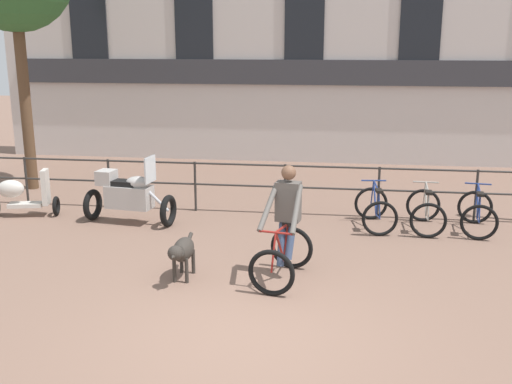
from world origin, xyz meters
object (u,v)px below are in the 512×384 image
object	(u,v)px
parked_motorcycle	(128,195)
parked_bicycle_near_lamp	(375,209)
parked_scooter	(23,194)
cyclist_with_bike	(285,229)
parked_bicycle_mid_left	(426,211)
parked_bicycle_mid_right	(477,213)
dog	(182,251)

from	to	relation	value
parked_motorcycle	parked_bicycle_near_lamp	bearing A→B (deg)	-77.75
parked_bicycle_near_lamp	parked_scooter	xyz separation A→B (m)	(-7.03, -0.21, 0.10)
parked_motorcycle	cyclist_with_bike	bearing A→B (deg)	-118.16
parked_bicycle_mid_left	parked_bicycle_mid_right	distance (m)	0.93
parked_motorcycle	parked_bicycle_mid_left	world-z (taller)	parked_motorcycle
cyclist_with_bike	parked_scooter	distance (m)	6.10
dog	cyclist_with_bike	bearing A→B (deg)	11.48
parked_bicycle_near_lamp	parked_bicycle_mid_right	world-z (taller)	same
parked_bicycle_mid_left	parked_bicycle_mid_right	xyz separation A→B (m)	(0.93, 0.00, 0.00)
dog	parked_scooter	distance (m)	4.92
cyclist_with_bike	parked_scooter	size ratio (longest dim) A/B	1.27
cyclist_with_bike	parked_motorcycle	distance (m)	4.04
dog	parked_motorcycle	distance (m)	3.18
parked_motorcycle	parked_bicycle_mid_right	world-z (taller)	parked_motorcycle
dog	parked_scooter	bearing A→B (deg)	146.42
parked_bicycle_near_lamp	parked_motorcycle	bearing A→B (deg)	-1.68
parked_motorcycle	parked_bicycle_near_lamp	distance (m)	4.76
parked_bicycle_mid_left	parked_bicycle_near_lamp	bearing A→B (deg)	2.44
parked_motorcycle	parked_bicycle_mid_right	bearing A→B (deg)	-78.99
cyclist_with_bike	parked_bicycle_mid_right	distance (m)	4.34
cyclist_with_bike	dog	xyz separation A→B (m)	(-1.50, -0.28, -0.31)
parked_motorcycle	parked_scooter	world-z (taller)	parked_motorcycle
dog	parked_bicycle_near_lamp	world-z (taller)	parked_bicycle_near_lamp
parked_scooter	dog	bearing A→B (deg)	-137.46
parked_bicycle_near_lamp	dog	bearing A→B (deg)	39.22
dog	parked_bicycle_mid_right	bearing A→B (deg)	32.96
parked_motorcycle	parked_bicycle_mid_right	xyz separation A→B (m)	(6.61, 0.37, -0.20)
cyclist_with_bike	parked_motorcycle	world-z (taller)	cyclist_with_bike
parked_bicycle_near_lamp	parked_scooter	distance (m)	7.03
cyclist_with_bike	parked_bicycle_near_lamp	distance (m)	3.14
dog	parked_bicycle_mid_left	size ratio (longest dim) A/B	0.92
dog	parked_motorcycle	size ratio (longest dim) A/B	0.58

